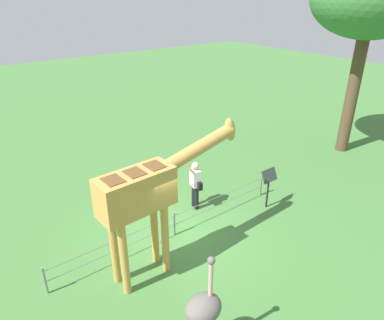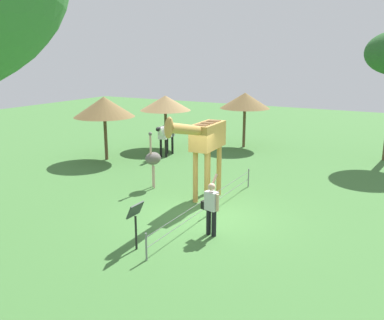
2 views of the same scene
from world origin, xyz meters
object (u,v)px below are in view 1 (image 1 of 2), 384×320
(visitor, at_px, (195,182))
(giraffe, at_px, (149,191))
(info_sign, at_px, (269,181))
(ostrich, at_px, (204,308))

(visitor, bearing_deg, giraffe, -148.19)
(info_sign, bearing_deg, giraffe, -177.47)
(giraffe, relative_size, visitor, 2.21)
(info_sign, bearing_deg, visitor, 143.32)
(visitor, distance_m, ostrich, 4.97)
(giraffe, bearing_deg, info_sign, 2.53)
(giraffe, xyz_separation_m, ostrich, (-0.45, -2.47, -1.04))
(giraffe, height_order, ostrich, giraffe)
(visitor, xyz_separation_m, info_sign, (1.81, -1.35, 0.05))
(visitor, relative_size, info_sign, 1.33)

